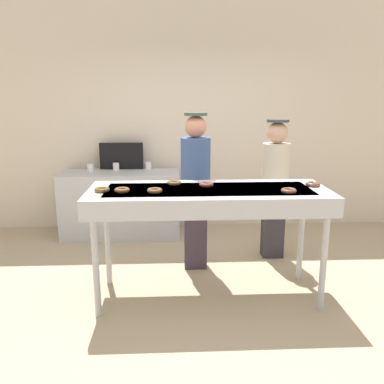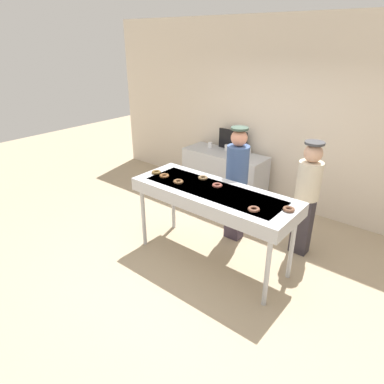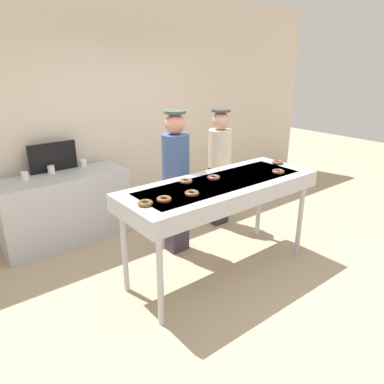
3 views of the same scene
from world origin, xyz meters
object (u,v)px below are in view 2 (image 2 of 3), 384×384
(chocolate_donut_0, at_px, (156,172))
(chocolate_donut_6, at_px, (178,182))
(chocolate_donut_3, at_px, (217,185))
(worker_assistant, at_px, (307,194))
(paper_cup_2, at_px, (210,145))
(worker_baker, at_px, (237,179))
(paper_cup_1, at_px, (227,147))
(prep_counter, at_px, (224,175))
(chocolate_donut_5, at_px, (254,209))
(fryer_conveyor, at_px, (213,196))
(chocolate_donut_1, at_px, (164,176))
(menu_display, at_px, (233,140))
(chocolate_donut_2, at_px, (203,178))
(paper_cup_0, at_px, (248,151))
(chocolate_donut_4, at_px, (289,209))

(chocolate_donut_0, bearing_deg, chocolate_donut_6, -7.01)
(chocolate_donut_3, bearing_deg, chocolate_donut_6, -154.37)
(worker_assistant, distance_m, paper_cup_2, 2.43)
(worker_baker, distance_m, paper_cup_1, 1.60)
(chocolate_donut_3, xyz_separation_m, prep_counter, (-1.00, 1.66, -0.63))
(chocolate_donut_0, xyz_separation_m, chocolate_donut_5, (1.60, -0.11, 0.00))
(fryer_conveyor, xyz_separation_m, chocolate_donut_1, (-0.75, -0.08, 0.11))
(chocolate_donut_3, xyz_separation_m, menu_display, (-1.00, 1.90, -0.01))
(chocolate_donut_2, height_order, prep_counter, chocolate_donut_2)
(chocolate_donut_1, height_order, paper_cup_0, chocolate_donut_1)
(paper_cup_0, bearing_deg, chocolate_donut_3, -71.05)
(chocolate_donut_6, relative_size, paper_cup_0, 1.34)
(worker_baker, relative_size, prep_counter, 1.08)
(fryer_conveyor, distance_m, worker_baker, 0.68)
(chocolate_donut_1, height_order, chocolate_donut_5, same)
(worker_baker, relative_size, paper_cup_2, 17.05)
(chocolate_donut_6, bearing_deg, worker_baker, 63.46)
(chocolate_donut_1, relative_size, chocolate_donut_6, 1.00)
(menu_display, bearing_deg, worker_assistant, -29.92)
(menu_display, bearing_deg, chocolate_donut_4, -44.37)
(prep_counter, distance_m, menu_display, 0.66)
(chocolate_donut_6, bearing_deg, menu_display, 104.34)
(paper_cup_2, bearing_deg, chocolate_donut_0, -75.81)
(worker_assistant, bearing_deg, chocolate_donut_5, 68.95)
(chocolate_donut_0, relative_size, chocolate_donut_1, 1.00)
(chocolate_donut_1, distance_m, chocolate_donut_5, 1.43)
(worker_assistant, xyz_separation_m, paper_cup_0, (-1.49, 1.03, 0.02))
(fryer_conveyor, bearing_deg, chocolate_donut_6, -166.19)
(chocolate_donut_1, bearing_deg, paper_cup_2, 108.81)
(chocolate_donut_0, bearing_deg, paper_cup_2, 104.19)
(chocolate_donut_5, distance_m, chocolate_donut_6, 1.15)
(paper_cup_1, bearing_deg, worker_baker, -51.10)
(prep_counter, distance_m, paper_cup_1, 0.51)
(worker_baker, distance_m, worker_assistant, 0.96)
(worker_baker, bearing_deg, prep_counter, -52.32)
(fryer_conveyor, bearing_deg, paper_cup_2, 127.41)
(chocolate_donut_1, height_order, chocolate_donut_6, same)
(chocolate_donut_3, height_order, chocolate_donut_5, same)
(chocolate_donut_4, xyz_separation_m, paper_cup_1, (-2.05, 1.85, -0.14))
(chocolate_donut_1, bearing_deg, chocolate_donut_5, -3.62)
(chocolate_donut_1, distance_m, chocolate_donut_3, 0.77)
(fryer_conveyor, height_order, chocolate_donut_2, chocolate_donut_2)
(fryer_conveyor, relative_size, paper_cup_2, 21.70)
(chocolate_donut_6, height_order, menu_display, menu_display)
(chocolate_donut_0, height_order, paper_cup_0, chocolate_donut_0)
(chocolate_donut_5, bearing_deg, paper_cup_2, 135.88)
(fryer_conveyor, bearing_deg, chocolate_donut_1, -173.67)
(paper_cup_1, distance_m, menu_display, 0.17)
(chocolate_donut_4, height_order, prep_counter, chocolate_donut_4)
(chocolate_donut_3, relative_size, chocolate_donut_6, 1.00)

